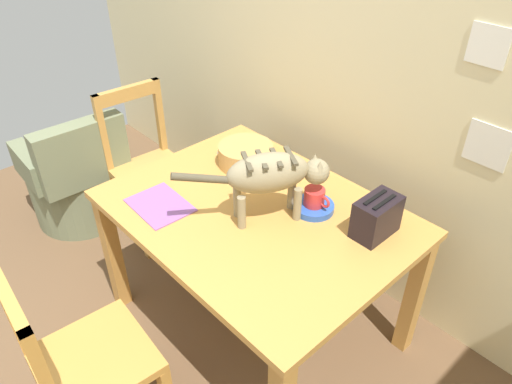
% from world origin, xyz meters
% --- Properties ---
extents(wall_rear, '(4.72, 0.11, 2.50)m').
position_xyz_m(wall_rear, '(0.00, 1.85, 1.25)').
color(wall_rear, beige).
rests_on(wall_rear, ground_plane).
extents(dining_table, '(1.32, 0.99, 0.75)m').
position_xyz_m(dining_table, '(0.10, 1.13, 0.66)').
color(dining_table, '#BF863E').
rests_on(dining_table, ground_plane).
extents(cat, '(0.37, 0.59, 0.32)m').
position_xyz_m(cat, '(0.17, 1.15, 0.96)').
color(cat, gray).
rests_on(cat, dining_table).
extents(saucer_bowl, '(0.18, 0.18, 0.03)m').
position_xyz_m(saucer_bowl, '(0.27, 1.32, 0.76)').
color(saucer_bowl, blue).
rests_on(saucer_bowl, dining_table).
extents(coffee_mug, '(0.13, 0.09, 0.08)m').
position_xyz_m(coffee_mug, '(0.27, 1.32, 0.82)').
color(coffee_mug, red).
rests_on(coffee_mug, saucer_bowl).
extents(magazine, '(0.29, 0.23, 0.01)m').
position_xyz_m(magazine, '(-0.22, 0.83, 0.75)').
color(magazine, '#8D559E').
rests_on(magazine, dining_table).
extents(book_stack, '(0.17, 0.13, 0.03)m').
position_xyz_m(book_stack, '(-0.29, 1.35, 0.76)').
color(book_stack, yellow).
rests_on(book_stack, dining_table).
extents(wicker_basket, '(0.27, 0.27, 0.11)m').
position_xyz_m(wicker_basket, '(-0.22, 1.35, 0.80)').
color(wicker_basket, tan).
rests_on(wicker_basket, dining_table).
extents(toaster, '(0.12, 0.20, 0.18)m').
position_xyz_m(toaster, '(0.54, 1.38, 0.83)').
color(toaster, black).
rests_on(toaster, dining_table).
extents(wooden_chair_near, '(0.45, 0.45, 0.93)m').
position_xyz_m(wooden_chair_near, '(-0.94, 1.19, 0.46)').
color(wooden_chair_near, '#BB8842').
rests_on(wooden_chair_near, ground_plane).
extents(wooden_chair_far, '(0.45, 0.45, 0.93)m').
position_xyz_m(wooden_chair_far, '(0.07, 0.25, 0.46)').
color(wooden_chair_far, '#C1873A').
rests_on(wooden_chair_far, ground_plane).
extents(wicker_armchair, '(0.61, 0.62, 0.78)m').
position_xyz_m(wicker_armchair, '(-1.36, 0.90, 0.27)').
color(wicker_armchair, '#6C7556').
rests_on(wicker_armchair, ground_plane).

